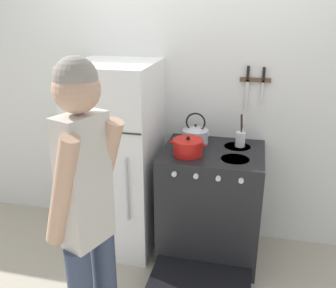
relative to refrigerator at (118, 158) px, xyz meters
name	(u,v)px	position (x,y,z in m)	size (l,w,h in m)	color
ground_plane	(182,225)	(0.48, 0.33, -0.79)	(14.00, 14.00, 0.00)	#B2A893
wall_back	(185,93)	(0.48, 0.36, 0.49)	(10.00, 0.06, 2.55)	silver
refrigerator	(118,158)	(0.00, 0.00, 0.00)	(0.64, 0.69, 1.57)	white
stove_range	(210,206)	(0.78, -0.03, -0.33)	(0.78, 1.40, 0.92)	#232326
dutch_oven_pot	(188,147)	(0.61, -0.13, 0.20)	(0.27, 0.23, 0.15)	red
tea_kettle	(196,134)	(0.62, 0.14, 0.21)	(0.26, 0.21, 0.26)	silver
utensil_jar	(240,138)	(0.98, 0.14, 0.21)	(0.08, 0.08, 0.27)	silver
person	(87,215)	(0.31, -1.23, 0.23)	(0.37, 0.43, 1.78)	#38425B
wall_knife_strip	(255,80)	(1.05, 0.32, 0.64)	(0.24, 0.03, 0.35)	brown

